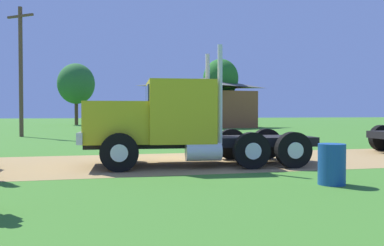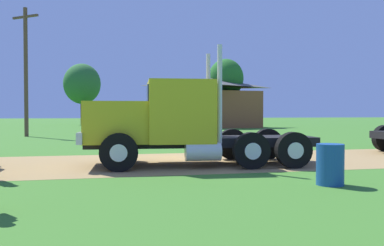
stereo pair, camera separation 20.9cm
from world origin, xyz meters
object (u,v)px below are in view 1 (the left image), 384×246
truck_foreground_white (172,124)px  shed_building (204,104)px  steel_barrel (332,164)px  utility_pole_near (21,68)px

truck_foreground_white → shed_building: (8.74, 29.02, 1.24)m
truck_foreground_white → steel_barrel: bearing=-54.7°
shed_building → utility_pole_near: 20.29m
truck_foreground_white → steel_barrel: (2.89, -4.08, -0.80)m
truck_foreground_white → steel_barrel: size_ratio=7.91×
utility_pole_near → shed_building: bearing=38.4°
shed_building → utility_pole_near: (-15.81, -12.55, 2.01)m
shed_building → truck_foreground_white: bearing=-106.8°
utility_pole_near → truck_foreground_white: bearing=-66.8°
shed_building → steel_barrel: bearing=-100.0°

